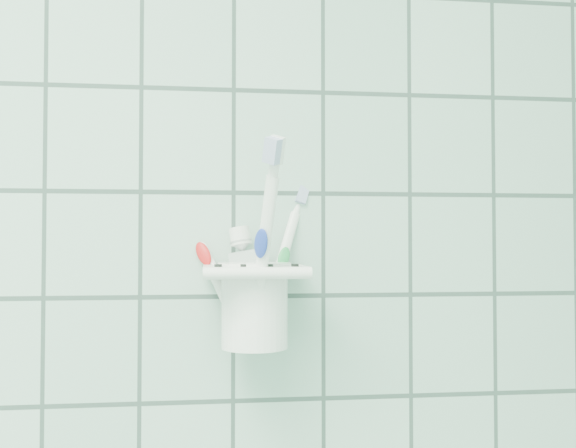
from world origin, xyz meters
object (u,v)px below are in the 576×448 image
at_px(toothbrush_blue, 259,254).
at_px(toothbrush_pink, 245,241).
at_px(holder_bracket, 255,273).
at_px(toothpaste_tube, 257,273).
at_px(toothbrush_orange, 252,236).
at_px(cup, 255,301).

bearing_deg(toothbrush_blue, toothbrush_pink, 177.58).
bearing_deg(toothbrush_blue, holder_bracket, -132.86).
height_order(holder_bracket, toothbrush_blue, toothbrush_blue).
height_order(holder_bracket, toothpaste_tube, toothpaste_tube).
relative_size(toothbrush_orange, toothpaste_tube, 1.70).
height_order(holder_bracket, cup, same).
height_order(toothbrush_blue, toothbrush_orange, toothbrush_orange).
bearing_deg(holder_bracket, cup, 85.03).
height_order(cup, toothpaste_tube, toothpaste_tube).
bearing_deg(toothpaste_tube, toothbrush_pink, -149.61).
bearing_deg(toothpaste_tube, holder_bracket, -97.46).
relative_size(toothbrush_pink, toothbrush_blue, 1.12).
bearing_deg(toothpaste_tube, toothbrush_blue, -56.09).
xyz_separation_m(holder_bracket, toothbrush_orange, (-0.00, -0.00, 0.04)).
relative_size(holder_bracket, cup, 1.20).
relative_size(holder_bracket, toothbrush_blue, 0.60).
xyz_separation_m(toothbrush_pink, toothpaste_tube, (0.01, 0.01, -0.04)).
bearing_deg(toothpaste_tube, cup, -100.49).
bearing_deg(holder_bracket, toothbrush_blue, 53.08).
xyz_separation_m(holder_bracket, toothpaste_tube, (0.00, 0.01, -0.00)).
bearing_deg(cup, toothbrush_orange, -112.84).
xyz_separation_m(toothbrush_orange, toothpaste_tube, (0.01, 0.02, -0.04)).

